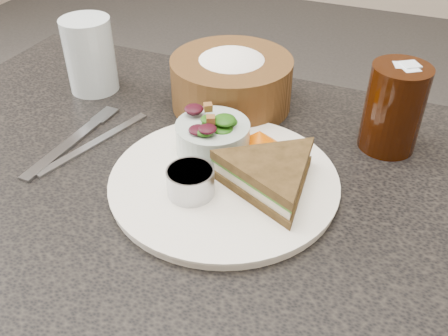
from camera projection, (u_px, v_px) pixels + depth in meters
dining_table at (195, 335)px, 0.93m from camera, size 1.00×0.70×0.75m
dinner_plate at (224, 182)px, 0.68m from camera, size 0.31×0.31×0.01m
sandwich at (271, 175)px, 0.65m from camera, size 0.22×0.22×0.04m
salad_bowl at (213, 133)px, 0.71m from camera, size 0.11×0.11×0.06m
dressing_ramekin at (191, 182)px, 0.64m from camera, size 0.07×0.07×0.04m
orange_wedge at (259, 140)px, 0.72m from camera, size 0.08×0.08×0.03m
fork at (68, 145)px, 0.76m from camera, size 0.02×0.19×0.01m
knife at (95, 143)px, 0.76m from camera, size 0.07×0.21×0.00m
bread_basket at (231, 74)px, 0.83m from camera, size 0.25×0.25×0.11m
cola_glass at (395, 105)px, 0.72m from camera, size 0.10×0.10×0.14m
water_glass at (90, 55)px, 0.87m from camera, size 0.11×0.11×0.13m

